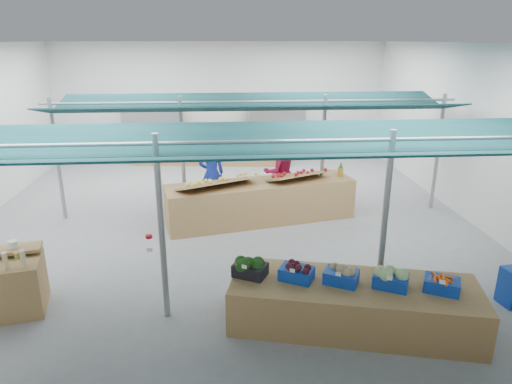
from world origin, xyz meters
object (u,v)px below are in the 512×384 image
fruit_counter (261,202)px  vendor_left (212,173)px  vendor_right (280,172)px  veg_counter (353,305)px

fruit_counter → vendor_left: size_ratio=2.50×
vendor_left → vendor_right: bearing=167.2°
fruit_counter → vendor_left: (-1.20, 1.10, 0.43)m
veg_counter → vendor_right: 5.62m
vendor_left → fruit_counter: bearing=124.7°
vendor_right → vendor_left: bearing=-12.8°
veg_counter → vendor_right: vendor_right is taller
fruit_counter → vendor_left: bearing=124.7°
fruit_counter → vendor_right: bearing=48.6°
vendor_right → veg_counter: bearing=81.7°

